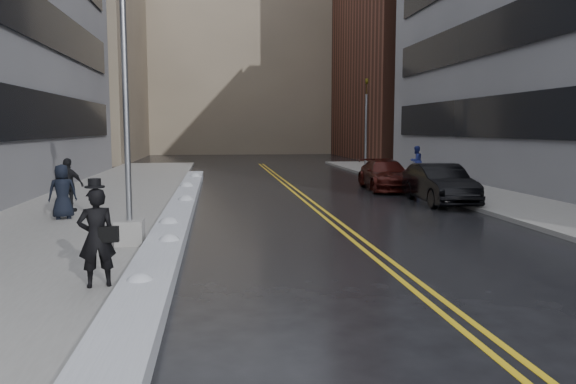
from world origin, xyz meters
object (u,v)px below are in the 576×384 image
object	(u,v)px
lamppost	(127,146)
pedestrian_d	(68,185)
car_maroon	(385,175)
pedestrian_c	(62,192)
car_black	(439,184)
pedestrian_fedora	(97,238)
pedestrian_east	(416,161)
fire_hydrant	(467,187)
traffic_signal	(366,121)

from	to	relation	value
lamppost	pedestrian_d	bearing A→B (deg)	116.25
car_maroon	pedestrian_c	bearing A→B (deg)	-144.26
pedestrian_c	lamppost	bearing A→B (deg)	106.12
lamppost	pedestrian_d	world-z (taller)	lamppost
pedestrian_d	car_black	bearing A→B (deg)	-157.54
lamppost	pedestrian_fedora	distance (m)	3.96
pedestrian_fedora	pedestrian_east	size ratio (longest dim) A/B	1.01
lamppost	pedestrian_d	xyz separation A→B (m)	(-2.84, 5.75, -1.47)
pedestrian_c	pedestrian_east	xyz separation A→B (m)	(16.60, 14.16, 0.03)
pedestrian_fedora	pedestrian_east	bearing A→B (deg)	-138.73
car_maroon	pedestrian_east	bearing A→B (deg)	61.78
fire_hydrant	car_maroon	world-z (taller)	car_maroon
pedestrian_fedora	pedestrian_east	xyz separation A→B (m)	(13.96, 22.10, -0.01)
lamppost	pedestrian_d	size ratio (longest dim) A/B	4.20
car_maroon	pedestrian_fedora	bearing A→B (deg)	-118.95
pedestrian_d	pedestrian_east	bearing A→B (deg)	-126.67
pedestrian_fedora	car_maroon	size ratio (longest dim) A/B	0.36
lamppost	pedestrian_c	distance (m)	5.26
fire_hydrant	traffic_signal	size ratio (longest dim) A/B	0.12
lamppost	car_black	size ratio (longest dim) A/B	1.61
pedestrian_c	car_black	xyz separation A→B (m)	(13.45, 2.96, -0.22)
lamppost	car_maroon	world-z (taller)	lamppost
pedestrian_fedora	pedestrian_c	distance (m)	8.37
lamppost	car_black	distance (m)	13.12
pedestrian_east	car_maroon	size ratio (longest dim) A/B	0.36
pedestrian_east	pedestrian_fedora	bearing A→B (deg)	32.39
pedestrian_c	pedestrian_d	distance (m)	1.48
fire_hydrant	pedestrian_fedora	distance (m)	16.97
car_maroon	car_black	bearing A→B (deg)	-79.71
fire_hydrant	pedestrian_d	distance (m)	15.31
lamppost	pedestrian_east	distance (m)	23.17
pedestrian_c	car_black	bearing A→B (deg)	176.73
pedestrian_c	pedestrian_east	distance (m)	21.81
pedestrian_fedora	pedestrian_d	xyz separation A→B (m)	(-2.82, 9.41, 0.02)
pedestrian_east	car_black	xyz separation A→B (m)	(-3.14, -11.20, -0.25)
lamppost	car_maroon	distance (m)	16.13
car_black	pedestrian_d	bearing A→B (deg)	-171.59
lamppost	car_maroon	size ratio (longest dim) A/B	1.55
pedestrian_c	car_maroon	size ratio (longest dim) A/B	0.35
fire_hydrant	pedestrian_east	bearing A→B (deg)	81.05
fire_hydrant	pedestrian_d	size ratio (longest dim) A/B	0.40
car_maroon	pedestrian_d	bearing A→B (deg)	-149.52
pedestrian_c	pedestrian_d	xyz separation A→B (m)	(-0.18, 1.47, 0.06)
pedestrian_east	car_maroon	world-z (taller)	pedestrian_east
traffic_signal	pedestrian_east	distance (m)	4.79
pedestrian_east	lamppost	bearing A→B (deg)	27.57
pedestrian_fedora	pedestrian_d	size ratio (longest dim) A/B	0.98
car_maroon	lamppost	bearing A→B (deg)	-125.95
lamppost	car_black	xyz separation A→B (m)	(10.80, 7.24, -1.75)
pedestrian_d	car_black	xyz separation A→B (m)	(13.64, 1.49, -0.28)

